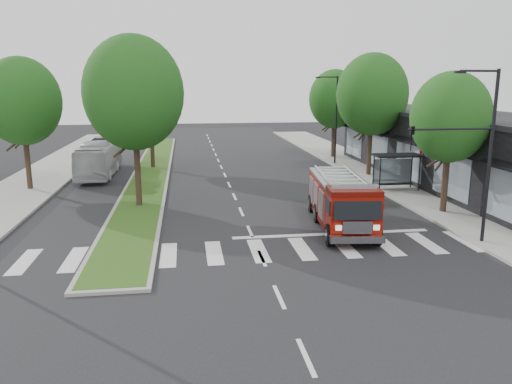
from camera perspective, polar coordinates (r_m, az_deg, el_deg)
ground at (r=25.41m, az=-0.69°, el=-4.54°), size 140.00×140.00×0.00m
sidewalk_right at (r=38.22m, az=16.21°, el=0.84°), size 5.00×80.00×0.15m
sidewalk_left at (r=36.70m, az=-25.97°, el=-0.40°), size 5.00×80.00×0.15m
median at (r=42.84m, az=-11.83°, el=2.28°), size 3.00×50.00×0.15m
storefront_row at (r=39.90m, az=22.34°, el=4.40°), size 8.00×30.00×5.00m
bus_shelter at (r=35.69m, az=15.69°, el=3.29°), size 3.20×1.60×2.61m
tree_right_near at (r=29.98m, az=21.33°, el=7.93°), size 4.40×4.40×8.05m
tree_right_mid at (r=40.82m, az=13.13°, el=10.79°), size 5.60×5.60×9.72m
tree_right_far at (r=50.30m, az=8.96°, el=10.45°), size 5.00×5.00×8.73m
tree_median_near at (r=30.25m, az=-13.81°, el=10.93°), size 5.80×5.80×10.16m
tree_median_far at (r=44.21m, az=-12.04°, el=10.94°), size 5.60×5.60×9.72m
tree_left_mid at (r=37.74m, az=-25.20°, el=9.35°), size 5.20×5.20×9.16m
streetlight_right_near at (r=24.37m, az=23.55°, el=4.92°), size 4.08×0.22×8.00m
streetlight_right_far at (r=46.21m, az=8.98°, el=8.61°), size 2.11×0.20×8.00m
fire_engine at (r=26.32m, az=9.69°, el=-1.08°), size 3.34×8.35×2.82m
city_bus at (r=42.65m, az=-17.45°, el=3.73°), size 2.40×10.07×2.80m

